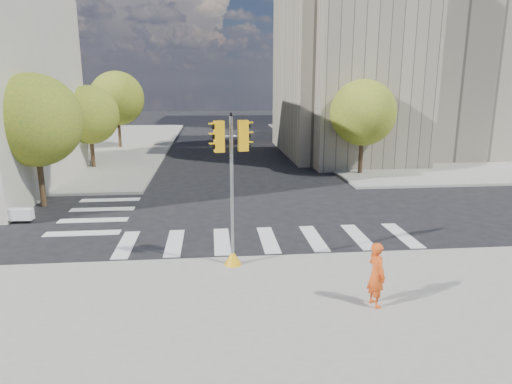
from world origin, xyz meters
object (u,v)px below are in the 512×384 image
(lamp_near, at_px, (352,102))
(traffic_signal, at_px, (232,203))
(lamp_far, at_px, (310,96))
(photographer, at_px, (376,274))

(lamp_near, xyz_separation_m, traffic_signal, (-9.61, -18.68, -2.33))
(traffic_signal, bearing_deg, lamp_far, 61.09)
(lamp_near, bearing_deg, lamp_far, 90.00)
(lamp_near, distance_m, photographer, 22.93)
(traffic_signal, xyz_separation_m, photographer, (3.64, -3.17, -1.22))
(lamp_near, height_order, photographer, lamp_near)
(photographer, bearing_deg, lamp_far, -22.57)
(lamp_near, distance_m, traffic_signal, 21.14)
(lamp_near, relative_size, traffic_signal, 1.65)
(lamp_far, xyz_separation_m, traffic_signal, (-9.61, -32.68, -2.33))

